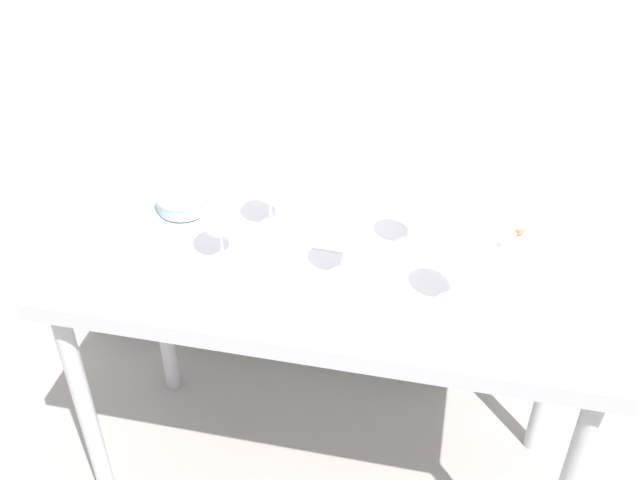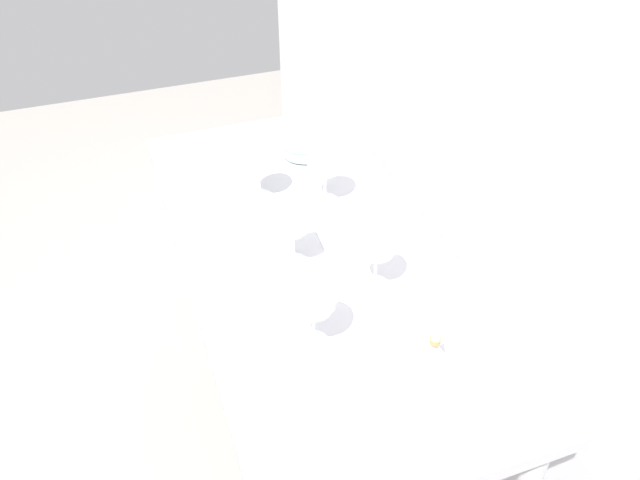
{
  "view_description": "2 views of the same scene",
  "coord_description": "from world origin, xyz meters",
  "views": [
    {
      "loc": [
        0.28,
        -1.45,
        2.06
      ],
      "look_at": [
        -0.04,
        0.01,
        0.94
      ],
      "focal_mm": 41.71,
      "sensor_mm": 36.0,
      "label": 1
    },
    {
      "loc": [
        1.18,
        -0.41,
        1.94
      ],
      "look_at": [
        0.02,
        0.0,
        0.94
      ],
      "focal_mm": 35.79,
      "sensor_mm": 36.0,
      "label": 2
    }
  ],
  "objects": [
    {
      "name": "decanter_funnel",
      "position": [
        0.45,
        0.09,
        0.94
      ],
      "size": [
        0.11,
        0.11,
        0.13
      ],
      "color": "beige",
      "rests_on": "steel_counter"
    },
    {
      "name": "wine_glass_far_left",
      "position": [
        -0.19,
        0.09,
        1.03
      ],
      "size": [
        0.1,
        0.1,
        0.18
      ],
      "color": "white",
      "rests_on": "steel_counter"
    },
    {
      "name": "wine_glass_near_left",
      "position": [
        -0.27,
        -0.07,
        1.03
      ],
      "size": [
        0.09,
        0.09,
        0.18
      ],
      "color": "white",
      "rests_on": "steel_counter"
    },
    {
      "name": "wine_glass_near_center",
      "position": [
        0.04,
        -0.07,
        1.03
      ],
      "size": [
        0.09,
        0.09,
        0.18
      ],
      "color": "white",
      "rests_on": "steel_counter"
    },
    {
      "name": "wine_glass_near_right",
      "position": [
        0.3,
        -0.11,
        1.03
      ],
      "size": [
        0.1,
        0.1,
        0.18
      ],
      "color": "white",
      "rests_on": "steel_counter"
    },
    {
      "name": "steel_counter",
      "position": [
        0.0,
        -0.01,
        0.79
      ],
      "size": [
        1.4,
        0.65,
        0.9
      ],
      "color": "#B5B5BA",
      "rests_on": "ground_plane"
    },
    {
      "name": "tasting_sheet_upper",
      "position": [
        -0.03,
        0.13,
        0.9
      ],
      "size": [
        0.16,
        0.23,
        0.0
      ],
      "primitive_type": "cube",
      "rotation": [
        0.0,
        0.0,
        -0.06
      ],
      "color": "white",
      "rests_on": "steel_counter"
    },
    {
      "name": "ground_plane",
      "position": [
        0.0,
        0.0,
        0.0
      ],
      "size": [
        6.0,
        6.0,
        0.0
      ],
      "primitive_type": "plane",
      "color": "gray"
    },
    {
      "name": "wine_glass_far_right",
      "position": [
        0.18,
        0.09,
        1.02
      ],
      "size": [
        0.09,
        0.09,
        0.17
      ],
      "color": "white",
      "rests_on": "steel_counter"
    },
    {
      "name": "back_wall",
      "position": [
        0.0,
        0.49,
        1.3
      ],
      "size": [
        3.8,
        0.04,
        2.6
      ],
      "primitive_type": "cube",
      "color": "silver",
      "rests_on": "ground_plane"
    },
    {
      "name": "tasting_bowl",
      "position": [
        -0.44,
        0.12,
        0.93
      ],
      "size": [
        0.15,
        0.15,
        0.05
      ],
      "color": "#4C4C4C",
      "rests_on": "steel_counter"
    }
  ]
}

